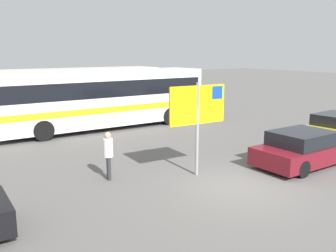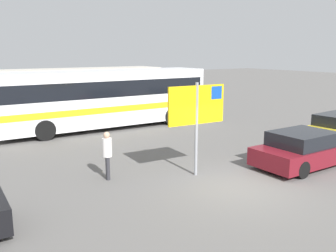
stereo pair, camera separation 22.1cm
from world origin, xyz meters
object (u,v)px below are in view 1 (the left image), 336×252
Objects in this scene: bus_front_coach at (103,96)px; ferry_sign at (199,108)px; bus_rear_coach at (66,92)px; pedestrian_near_sign at (108,152)px; car_maroon at (304,149)px.

ferry_sign reaches higher than bus_front_coach.
bus_front_coach is 3.36m from bus_rear_coach.
bus_rear_coach is (-0.98, 3.21, 0.00)m from bus_front_coach.
pedestrian_near_sign is at bearing -112.99° from bus_front_coach.
bus_rear_coach is 3.65× the size of ferry_sign.
bus_rear_coach is at bearing 94.50° from ferry_sign.
ferry_sign reaches higher than car_maroon.
bus_front_coach is at bearing 89.04° from ferry_sign.
bus_rear_coach is 11.34m from pedestrian_near_sign.
car_maroon is 2.62× the size of pedestrian_near_sign.
bus_front_coach is 1.00× the size of bus_rear_coach.
bus_rear_coach is 2.76× the size of car_maroon.
bus_rear_coach is 12.34m from ferry_sign.
car_maroon is at bearing -16.22° from ferry_sign.
ferry_sign is at bearing -93.52° from bus_front_coach.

